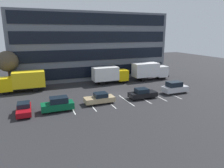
# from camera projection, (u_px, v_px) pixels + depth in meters

# --- Properties ---
(ground_plane) EXTENTS (120.00, 120.00, 0.00)m
(ground_plane) POSITION_uv_depth(u_px,v_px,m) (119.00, 95.00, 34.07)
(ground_plane) COLOR #262628
(office_building) EXTENTS (34.20, 12.58, 14.40)m
(office_building) POSITION_uv_depth(u_px,v_px,m) (89.00, 45.00, 48.49)
(office_building) COLOR slate
(office_building) RESTS_ON ground_plane
(lot_markings) EXTENTS (16.94, 5.40, 0.01)m
(lot_markings) POSITION_uv_depth(u_px,v_px,m) (126.00, 100.00, 31.41)
(lot_markings) COLOR silver
(lot_markings) RESTS_ON ground_plane
(box_truck_yellow) EXTENTS (7.39, 2.45, 3.43)m
(box_truck_yellow) POSITION_uv_depth(u_px,v_px,m) (110.00, 74.00, 41.39)
(box_truck_yellow) COLOR yellow
(box_truck_yellow) RESTS_ON ground_plane
(box_truck_white) EXTENTS (8.05, 2.66, 3.73)m
(box_truck_white) POSITION_uv_depth(u_px,v_px,m) (150.00, 70.00, 44.64)
(box_truck_white) COLOR white
(box_truck_white) RESTS_ON ground_plane
(box_truck_yellow_all) EXTENTS (7.66, 2.54, 3.55)m
(box_truck_yellow_all) POSITION_uv_depth(u_px,v_px,m) (23.00, 81.00, 35.53)
(box_truck_yellow_all) COLOR yellow
(box_truck_yellow_all) RESTS_ON ground_plane
(suv_silver) EXTENTS (4.44, 1.88, 2.01)m
(suv_silver) POSITION_uv_depth(u_px,v_px,m) (175.00, 88.00, 35.03)
(suv_silver) COLOR silver
(suv_silver) RESTS_ON ground_plane
(sedan_tan) EXTENTS (4.41, 1.84, 1.58)m
(sedan_tan) POSITION_uv_depth(u_px,v_px,m) (100.00, 98.00, 29.95)
(sedan_tan) COLOR tan
(sedan_tan) RESTS_ON ground_plane
(sedan_maroon) EXTENTS (1.72, 4.11, 1.47)m
(sedan_maroon) POSITION_uv_depth(u_px,v_px,m) (24.00, 109.00, 26.02)
(sedan_maroon) COLOR maroon
(sedan_maroon) RESTS_ON ground_plane
(sedan_black) EXTENTS (4.47, 1.87, 1.60)m
(sedan_black) POSITION_uv_depth(u_px,v_px,m) (143.00, 94.00, 32.31)
(sedan_black) COLOR black
(sedan_black) RESTS_ON ground_plane
(suv_forest) EXTENTS (4.18, 1.77, 1.89)m
(suv_forest) POSITION_uv_depth(u_px,v_px,m) (58.00, 104.00, 27.01)
(suv_forest) COLOR #0C5933
(suv_forest) RESTS_ON ground_plane
(bare_tree) EXTENTS (3.72, 3.72, 6.97)m
(bare_tree) POSITION_uv_depth(u_px,v_px,m) (7.00, 61.00, 36.63)
(bare_tree) COLOR #473323
(bare_tree) RESTS_ON ground_plane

